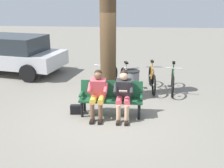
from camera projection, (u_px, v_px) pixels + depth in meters
The scene contains 12 objects.
ground_plane at pixel (107, 115), 6.95m from camera, with size 40.00×40.00×0.00m, color slate.
bench at pixel (111, 96), 6.89m from camera, with size 1.60×0.49×0.87m.
person_reading at pixel (123, 93), 6.66m from camera, with size 0.49×0.76×1.20m.
person_companion at pixel (98, 92), 6.71m from camera, with size 0.49×0.76×1.20m.
handbag at pixel (76, 109), 7.02m from camera, with size 0.30×0.14×0.24m, color black.
tree_trunk at pixel (108, 35), 7.64m from camera, with size 0.46×0.46×3.74m, color #4C3823.
litter_bin at pixel (132, 84), 8.01m from camera, with size 0.42×0.42×0.86m.
bicycle_red at pixel (173, 81), 8.56m from camera, with size 0.48×1.68×0.94m.
bicycle_green at pixel (152, 79), 8.73m from camera, with size 0.48×1.68×0.94m.
bicycle_orange at pixel (127, 81), 8.56m from camera, with size 0.64×1.62×0.94m.
bicycle_black at pixel (107, 78), 8.85m from camera, with size 0.66×1.61×0.94m.
parked_car at pixel (11, 53), 10.55m from camera, with size 4.46×2.61×1.47m.
Camera 1 is at (-0.70, 6.30, 2.96)m, focal length 43.20 mm.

